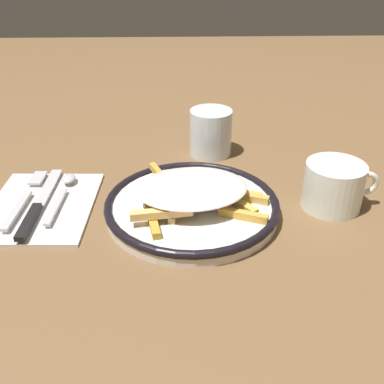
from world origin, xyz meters
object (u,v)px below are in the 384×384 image
object	(u,v)px
coffee_mug	(334,186)
spoon	(64,189)
plate	(192,206)
water_glass	(211,132)
fries_heap	(192,191)
fork	(25,197)
knife	(37,207)
napkin	(41,205)

from	to	relation	value
coffee_mug	spoon	bearing A→B (deg)	174.04
plate	water_glass	bearing A→B (deg)	78.89
fries_heap	fork	size ratio (longest dim) A/B	1.20
plate	fries_heap	xyz separation A→B (m)	(0.00, -0.00, 0.03)
spoon	fork	bearing A→B (deg)	-158.23
spoon	water_glass	bearing A→B (deg)	31.93
knife	fork	bearing A→B (deg)	130.86
plate	coffee_mug	xyz separation A→B (m)	(0.22, 0.02, 0.02)
fork	water_glass	size ratio (longest dim) A/B	2.02
plate	napkin	world-z (taller)	plate
napkin	fork	size ratio (longest dim) A/B	1.18
fork	coffee_mug	bearing A→B (deg)	-2.60
coffee_mug	water_glass	bearing A→B (deg)	131.66
napkin	knife	distance (m)	0.02
knife	napkin	bearing A→B (deg)	88.56
knife	coffee_mug	bearing A→B (deg)	1.15
napkin	coffee_mug	world-z (taller)	coffee_mug
water_glass	coffee_mug	distance (m)	0.27
fries_heap	spoon	bearing A→B (deg)	163.59
water_glass	coffee_mug	size ratio (longest dim) A/B	0.75
fork	knife	distance (m)	0.04
water_glass	plate	bearing A→B (deg)	-101.11
fork	knife	world-z (taller)	knife
napkin	spoon	xyz separation A→B (m)	(0.03, 0.03, 0.01)
fork	spoon	xyz separation A→B (m)	(0.06, 0.02, 0.00)
knife	coffee_mug	size ratio (longest dim) A/B	1.81
napkin	fries_heap	bearing A→B (deg)	-6.30
fries_heap	coffee_mug	xyz separation A→B (m)	(0.22, 0.02, -0.00)
plate	knife	distance (m)	0.24
fries_heap	coffee_mug	size ratio (longest dim) A/B	1.83
plate	water_glass	size ratio (longest dim) A/B	3.05
knife	spoon	xyz separation A→B (m)	(0.03, 0.05, 0.00)
coffee_mug	napkin	bearing A→B (deg)	178.78
knife	coffee_mug	world-z (taller)	coffee_mug
knife	spoon	world-z (taller)	spoon
spoon	coffee_mug	bearing A→B (deg)	-5.96
fries_heap	water_glass	bearing A→B (deg)	78.99
napkin	water_glass	xyz separation A→B (m)	(0.28, 0.19, 0.04)
fries_heap	fork	xyz separation A→B (m)	(-0.26, 0.04, -0.03)
fries_heap	knife	xyz separation A→B (m)	(-0.24, 0.01, -0.03)
fork	water_glass	world-z (taller)	water_glass
fries_heap	coffee_mug	distance (m)	0.22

